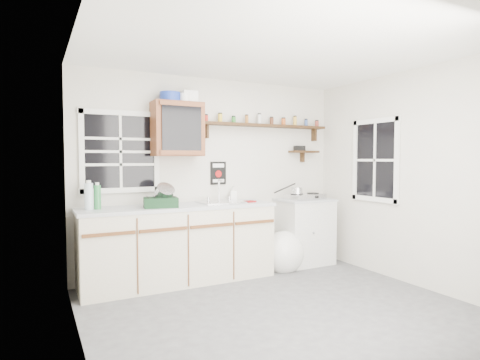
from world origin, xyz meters
The scene contains 18 objects.
room centered at (0.00, 0.00, 1.25)m, with size 3.64×3.24×2.54m.
main_cabinet centered at (-0.58, 1.30, 0.46)m, with size 2.31×0.63×0.92m.
right_cabinet centered at (1.25, 1.32, 0.46)m, with size 0.73×0.57×0.91m.
sink centered at (-0.05, 1.30, 0.93)m, with size 0.52×0.44×0.29m.
upper_cabinet centered at (-0.55, 1.44, 1.82)m, with size 0.60×0.32×0.65m.
upper_cabinet_clutter centered at (-0.54, 1.44, 2.21)m, with size 0.45×0.24×0.14m.
spice_shelf centered at (0.73, 1.51, 1.93)m, with size 1.91×0.18×0.35m.
secondary_shelf centered at (1.36, 1.52, 1.58)m, with size 0.45×0.16×0.24m.
warning_sign centered at (0.05, 1.59, 1.28)m, with size 0.22×0.02×0.30m.
window_back centered at (-1.20, 1.59, 1.55)m, with size 0.93×0.03×0.98m.
window_right centered at (1.79, 0.55, 1.45)m, with size 0.03×0.78×1.08m.
water_bottles centered at (-1.55, 1.33, 1.06)m, with size 0.17×0.10×0.32m.
dish_rack centered at (-0.82, 1.21, 1.01)m, with size 0.42×0.35×0.28m.
soap_bottle centered at (0.23, 1.52, 1.01)m, with size 0.08×0.09×0.19m, color white.
rag centered at (0.31, 1.21, 0.93)m, with size 0.13×0.11×0.02m, color maroon.
hotplate centered at (1.24, 1.30, 0.95)m, with size 0.58×0.36×0.08m.
saucepan centered at (1.10, 1.31, 1.03)m, with size 0.34×0.25×0.16m.
trash_bag centered at (0.80, 1.16, 0.23)m, with size 0.48×0.43×0.55m.
Camera 1 is at (-2.11, -3.21, 1.46)m, focal length 30.00 mm.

